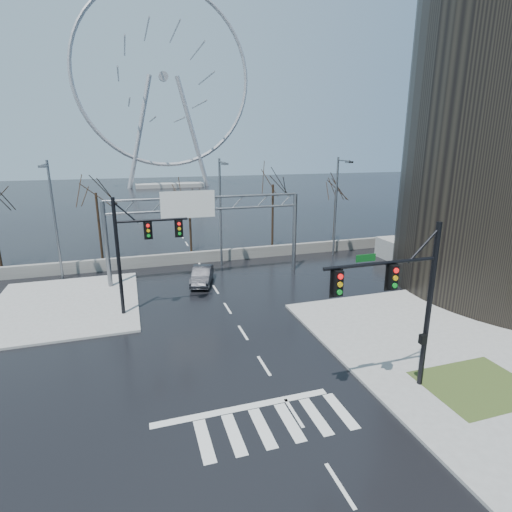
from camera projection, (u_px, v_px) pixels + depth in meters
name	position (u px, v px, depth m)	size (l,w,h in m)	color
ground	(264.00, 366.00, 20.89)	(260.00, 260.00, 0.00)	black
sidewalk_right_ext	(401.00, 324.00, 25.64)	(12.00, 10.00, 0.15)	gray
sidewalk_far	(65.00, 305.00, 28.66)	(10.00, 12.00, 0.15)	gray
grass_strip	(477.00, 386.00, 18.90)	(5.00, 4.00, 0.02)	#313F1A
barrier_wall	(198.00, 257.00, 39.09)	(52.00, 0.50, 1.10)	slate
signal_mast_near	(406.00, 294.00, 17.38)	(5.52, 0.41, 8.00)	black
signal_mast_far	(135.00, 245.00, 26.09)	(4.72, 0.41, 8.00)	black
sign_gantry	(202.00, 219.00, 33.11)	(16.36, 0.40, 7.60)	slate
streetlight_left	(53.00, 212.00, 32.45)	(0.50, 2.55, 10.00)	slate
streetlight_mid	(221.00, 204.00, 36.56)	(0.50, 2.55, 10.00)	slate
streetlight_right	(338.00, 199.00, 40.07)	(0.50, 2.55, 10.00)	slate
tree_left	(96.00, 201.00, 38.21)	(3.75, 3.75, 7.50)	black
tree_center	(189.00, 204.00, 41.98)	(3.25, 3.25, 6.50)	black
tree_right	(273.00, 192.00, 43.42)	(3.90, 3.90, 7.80)	black
tree_far_right	(336.00, 196.00, 46.44)	(3.40, 3.40, 6.80)	black
ferris_wheel	(164.00, 84.00, 102.49)	(45.00, 6.00, 50.91)	gray
car	(202.00, 275.00, 33.10)	(1.51, 4.33, 1.43)	black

